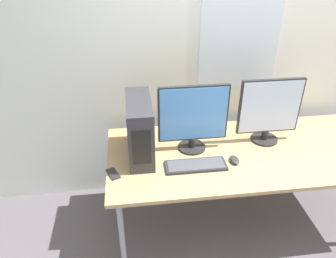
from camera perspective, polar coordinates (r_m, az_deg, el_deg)
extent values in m
cube|color=silver|center=(2.80, 11.15, 13.79)|extent=(8.00, 0.06, 2.70)
cube|color=silver|center=(2.74, 12.72, 17.56)|extent=(0.66, 0.01, 1.10)
cube|color=tan|center=(2.57, 13.56, -3.95)|extent=(2.11, 0.92, 0.03)
cylinder|color=#99999E|center=(2.39, -8.00, -18.17)|extent=(0.04, 0.04, 0.70)
cylinder|color=#99999E|center=(2.95, -8.11, -7.04)|extent=(0.04, 0.04, 0.70)
cylinder|color=#99999E|center=(3.47, 26.04, -3.87)|extent=(0.04, 0.04, 0.70)
cube|color=#2D2D33|center=(2.35, -4.95, 0.09)|extent=(0.18, 0.49, 0.44)
cube|color=black|center=(2.14, -4.60, -3.24)|extent=(0.12, 0.00, 0.26)
cylinder|color=black|center=(2.53, 4.16, -3.14)|extent=(0.21, 0.21, 0.02)
cylinder|color=black|center=(2.50, 4.20, -2.23)|extent=(0.05, 0.05, 0.08)
cube|color=black|center=(2.38, 4.42, 2.72)|extent=(0.52, 0.03, 0.43)
cube|color=#4C8CD8|center=(2.36, 4.49, 2.54)|extent=(0.49, 0.00, 0.41)
cylinder|color=black|center=(2.73, 16.39, -1.68)|extent=(0.21, 0.21, 0.02)
cylinder|color=black|center=(2.70, 16.53, -0.82)|extent=(0.05, 0.05, 0.08)
cube|color=black|center=(2.59, 17.32, 3.81)|extent=(0.48, 0.03, 0.44)
cube|color=silver|center=(2.58, 17.46, 3.65)|extent=(0.46, 0.00, 0.41)
cube|color=#28282D|center=(2.33, 4.86, -6.36)|extent=(0.43, 0.15, 0.02)
cube|color=#47474C|center=(2.33, 4.87, -6.14)|extent=(0.40, 0.13, 0.00)
ellipsoid|color=#2D2D2D|center=(2.42, 11.49, -5.29)|extent=(0.06, 0.11, 0.03)
cube|color=#232328|center=(2.29, -9.55, -7.70)|extent=(0.11, 0.14, 0.01)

